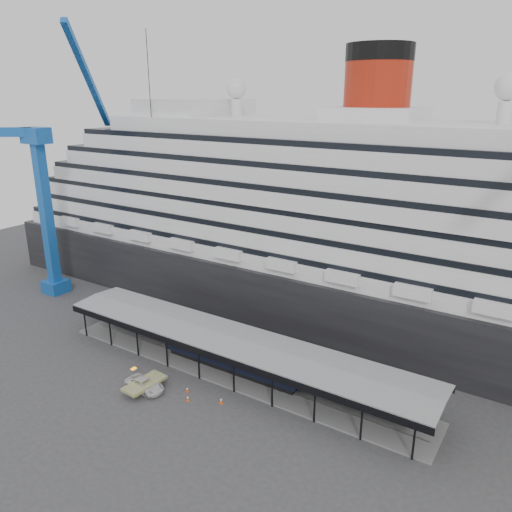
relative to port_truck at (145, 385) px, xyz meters
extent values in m
plane|color=#353538|center=(7.11, 5.09, -0.79)|extent=(200.00, 200.00, 0.00)
cube|color=black|center=(7.11, 37.09, 4.21)|extent=(130.00, 30.00, 10.00)
cylinder|color=#A31E0D|center=(15.11, 37.09, 36.61)|extent=(10.00, 10.00, 9.00)
cylinder|color=black|center=(15.11, 37.09, 41.86)|extent=(10.10, 10.10, 2.50)
sphere|color=silver|center=(-10.89, 37.09, 36.91)|extent=(3.60, 3.60, 3.60)
sphere|color=silver|center=(33.11, 37.09, 36.91)|extent=(3.60, 3.60, 3.60)
cube|color=slate|center=(7.11, 10.09, -0.67)|extent=(56.00, 8.00, 0.24)
cube|color=slate|center=(7.11, 9.37, -0.51)|extent=(54.00, 0.08, 0.10)
cube|color=slate|center=(7.11, 10.81, -0.51)|extent=(54.00, 0.08, 0.10)
cube|color=black|center=(7.11, 5.59, 3.66)|extent=(56.00, 0.18, 0.90)
cube|color=black|center=(7.11, 14.59, 3.66)|extent=(56.00, 0.18, 0.90)
cube|color=slate|center=(7.11, 10.09, 4.39)|extent=(56.00, 9.00, 0.24)
cube|color=#1755AC|center=(-38.89, 15.09, 0.41)|extent=(4.00, 4.00, 2.40)
cube|color=#1755AC|center=(-38.89, 15.09, 14.61)|extent=(1.80, 1.80, 26.00)
cube|color=#1755AC|center=(-38.89, 15.09, 29.01)|extent=(5.00, 3.20, 2.80)
cube|color=#1755AC|center=(-30.49, 20.96, 38.42)|extent=(12.92, 17.86, 16.80)
cube|color=#1755AC|center=(-41.75, 13.08, 29.61)|extent=(5.83, 4.75, 1.60)
cylinder|color=black|center=(-22.10, 26.84, 22.82)|extent=(0.12, 0.12, 47.21)
imported|color=silver|center=(0.00, 0.00, 0.00)|extent=(5.81, 2.95, 1.57)
cube|color=black|center=(6.74, 10.09, -0.21)|extent=(20.47, 2.58, 0.68)
cube|color=black|center=(6.74, 10.09, 0.67)|extent=(21.45, 2.98, 1.07)
cube|color=beige|center=(6.74, 10.09, 1.84)|extent=(21.45, 3.02, 1.27)
cube|color=black|center=(6.74, 10.09, 2.67)|extent=(21.45, 2.98, 0.39)
cube|color=#EC500D|center=(6.28, 1.18, -0.77)|extent=(0.42, 0.42, 0.03)
cone|color=#EC500D|center=(6.28, 1.18, -0.39)|extent=(0.36, 0.36, 0.74)
cylinder|color=white|center=(6.28, 1.18, -0.32)|extent=(0.24, 0.24, 0.14)
cube|color=#E3430C|center=(4.92, 2.67, -0.77)|extent=(0.44, 0.44, 0.03)
cone|color=#E3430C|center=(4.92, 2.67, -0.42)|extent=(0.37, 0.37, 0.69)
cylinder|color=white|center=(4.92, 2.67, -0.35)|extent=(0.22, 0.22, 0.13)
cube|color=#F0540D|center=(10.12, 3.06, -0.77)|extent=(0.56, 0.56, 0.03)
cone|color=#F0540D|center=(10.12, 3.06, -0.36)|extent=(0.47, 0.47, 0.80)
cylinder|color=white|center=(10.12, 3.06, -0.29)|extent=(0.26, 0.26, 0.16)
camera|label=1|loc=(42.90, -39.51, 36.14)|focal=35.00mm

